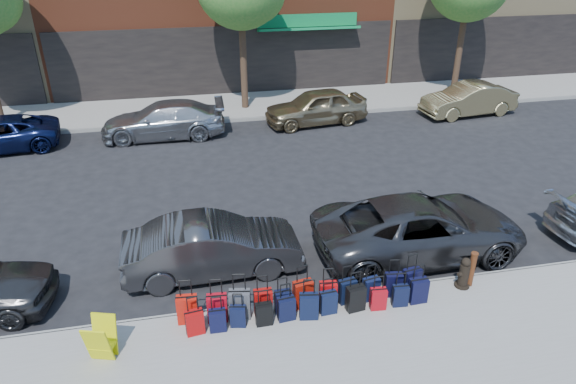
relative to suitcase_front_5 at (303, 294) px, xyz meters
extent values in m
plane|color=black|center=(0.06, 4.75, -0.47)|extent=(120.00, 120.00, 0.00)
cube|color=gray|center=(0.06, -1.75, -0.40)|extent=(60.00, 4.00, 0.15)
cube|color=gray|center=(0.06, 14.75, -0.40)|extent=(60.00, 4.00, 0.15)
cube|color=gray|center=(0.06, 0.27, -0.40)|extent=(60.00, 0.08, 0.15)
cube|color=gray|center=(0.06, 12.73, -0.40)|extent=(60.00, 0.08, 0.15)
cube|color=black|center=(0.06, 16.70, 1.23)|extent=(16.66, 0.15, 3.40)
cube|color=#0C6F3B|center=(4.06, 16.35, 2.73)|extent=(5.00, 0.91, 0.27)
cube|color=#0C6F3B|center=(4.06, 16.65, 3.08)|extent=(5.00, 0.10, 0.60)
cube|color=black|center=(16.06, 16.70, 1.23)|extent=(14.70, 0.15, 3.40)
cylinder|color=black|center=(0.56, 14.25, 2.08)|extent=(0.30, 0.30, 4.80)
cylinder|color=black|center=(11.06, 14.25, 2.08)|extent=(0.30, 0.30, 4.80)
cube|color=#B0150B|center=(-2.51, 0.00, 0.00)|extent=(0.45, 0.27, 0.64)
cylinder|color=black|center=(-2.51, 0.00, 0.69)|extent=(0.24, 0.05, 0.03)
cube|color=maroon|center=(-1.88, -0.08, -0.01)|extent=(0.44, 0.27, 0.63)
cylinder|color=black|center=(-1.88, -0.08, 0.68)|extent=(0.24, 0.05, 0.03)
cube|color=#3F3F44|center=(-1.40, -0.08, 0.01)|extent=(0.48, 0.32, 0.67)
cylinder|color=black|center=(-1.40, -0.08, 0.74)|extent=(0.25, 0.07, 0.03)
cube|color=#980B09|center=(-0.90, -0.05, -0.03)|extent=(0.39, 0.22, 0.59)
cylinder|color=black|center=(-0.90, -0.05, 0.61)|extent=(0.22, 0.04, 0.03)
cube|color=black|center=(-0.47, -0.09, -0.06)|extent=(0.36, 0.21, 0.53)
cylinder|color=black|center=(-0.47, -0.09, 0.52)|extent=(0.20, 0.04, 0.03)
cube|color=maroon|center=(0.00, 0.00, 0.00)|extent=(0.46, 0.31, 0.64)
cylinder|color=black|center=(0.00, 0.00, 0.69)|extent=(0.24, 0.07, 0.03)
cube|color=#AB0B0D|center=(0.55, -0.05, -0.04)|extent=(0.40, 0.25, 0.57)
cylinder|color=black|center=(0.55, -0.05, 0.58)|extent=(0.22, 0.06, 0.03)
cube|color=black|center=(0.99, -0.06, -0.03)|extent=(0.41, 0.27, 0.58)
cylinder|color=black|center=(0.99, -0.06, 0.59)|extent=(0.22, 0.07, 0.03)
cube|color=black|center=(1.54, -0.08, -0.05)|extent=(0.40, 0.27, 0.55)
cylinder|color=black|center=(1.54, -0.08, 0.55)|extent=(0.21, 0.07, 0.03)
cube|color=black|center=(2.09, -0.05, -0.03)|extent=(0.41, 0.26, 0.58)
cylinder|color=black|center=(2.09, -0.05, 0.59)|extent=(0.22, 0.06, 0.03)
cube|color=black|center=(2.54, -0.02, -0.02)|extent=(0.44, 0.29, 0.61)
cylinder|color=black|center=(2.54, -0.02, 0.65)|extent=(0.23, 0.07, 0.03)
cube|color=#9E0A0A|center=(-2.37, -0.38, -0.05)|extent=(0.40, 0.27, 0.55)
cylinder|color=black|center=(-2.37, -0.38, 0.55)|extent=(0.21, 0.06, 0.03)
cube|color=black|center=(-1.91, -0.40, -0.07)|extent=(0.35, 0.21, 0.51)
cylinder|color=black|center=(-1.91, -0.40, 0.49)|extent=(0.19, 0.04, 0.03)
cube|color=black|center=(-1.48, -0.34, -0.08)|extent=(0.36, 0.25, 0.49)
cylinder|color=black|center=(-1.48, -0.34, 0.45)|extent=(0.19, 0.07, 0.03)
cube|color=black|center=(-0.94, -0.40, -0.07)|extent=(0.35, 0.21, 0.51)
cylinder|color=black|center=(-0.94, -0.40, 0.50)|extent=(0.20, 0.04, 0.03)
cube|color=black|center=(-0.45, -0.35, -0.05)|extent=(0.39, 0.25, 0.54)
cylinder|color=black|center=(-0.45, -0.35, 0.54)|extent=(0.21, 0.05, 0.03)
cube|color=black|center=(0.03, -0.39, -0.03)|extent=(0.43, 0.30, 0.59)
cylinder|color=black|center=(0.03, -0.39, 0.62)|extent=(0.23, 0.07, 0.03)
cube|color=black|center=(0.48, -0.32, -0.06)|extent=(0.37, 0.23, 0.53)
cylinder|color=black|center=(0.48, -0.32, 0.52)|extent=(0.20, 0.05, 0.03)
cube|color=black|center=(1.09, -0.35, -0.03)|extent=(0.43, 0.29, 0.59)
cylinder|color=black|center=(1.09, -0.35, 0.62)|extent=(0.23, 0.06, 0.03)
cube|color=#9E0A13|center=(1.59, -0.42, -0.07)|extent=(0.36, 0.23, 0.51)
cylinder|color=black|center=(1.59, -0.42, 0.49)|extent=(0.20, 0.05, 0.03)
cube|color=black|center=(2.11, -0.40, -0.07)|extent=(0.36, 0.23, 0.51)
cylinder|color=black|center=(2.11, -0.40, 0.48)|extent=(0.19, 0.05, 0.03)
cube|color=black|center=(2.54, -0.37, -0.03)|extent=(0.41, 0.25, 0.59)
cylinder|color=black|center=(2.54, -0.37, 0.62)|extent=(0.23, 0.04, 0.03)
cylinder|color=black|center=(3.80, -0.07, -0.29)|extent=(0.35, 0.35, 0.06)
cylinder|color=black|center=(3.80, -0.07, 0.01)|extent=(0.23, 0.23, 0.55)
sphere|color=black|center=(3.80, -0.07, 0.35)|extent=(0.21, 0.21, 0.21)
cylinder|color=black|center=(3.80, -0.07, 0.07)|extent=(0.40, 0.22, 0.10)
cylinder|color=#38190C|center=(3.99, -0.06, 0.11)|extent=(0.15, 0.15, 0.87)
cylinder|color=#38190C|center=(3.99, -0.06, 0.55)|extent=(0.17, 0.17, 0.04)
cube|color=#D7D80C|center=(-4.19, -0.85, 0.12)|extent=(0.53, 0.35, 0.87)
cube|color=#D7D80C|center=(-4.10, -0.55, 0.12)|extent=(0.53, 0.35, 0.87)
cube|color=#D7D80C|center=(-4.15, -0.70, -0.01)|extent=(0.56, 0.45, 0.02)
imported|color=#37373A|center=(-1.81, 1.90, 0.24)|extent=(4.36, 1.62, 1.42)
imported|color=#353538|center=(3.46, 1.66, 0.29)|extent=(5.51, 2.61, 1.52)
imported|color=#ADB0B4|center=(-3.09, 11.55, 0.24)|extent=(4.95, 2.14, 1.42)
imported|color=#8E7C57|center=(3.33, 11.85, 0.27)|extent=(4.57, 2.31, 1.49)
imported|color=tan|center=(10.35, 11.59, 0.24)|extent=(4.44, 1.96, 1.42)
camera|label=1|loc=(-2.13, -8.70, 7.17)|focal=32.00mm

